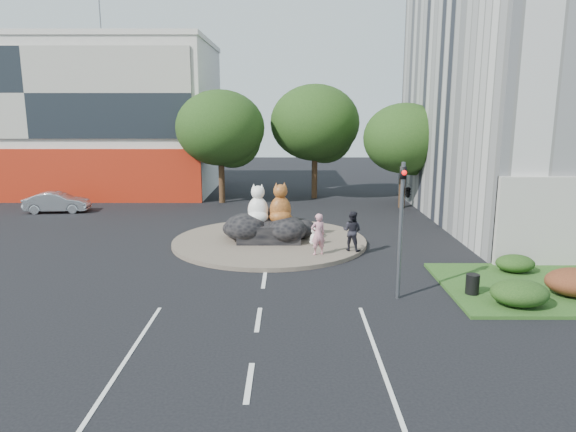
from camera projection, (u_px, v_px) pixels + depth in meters
The scene contains 21 objects.
ground at pixel (258, 320), 16.90m from camera, with size 120.00×120.00×0.00m, color black.
roundabout_island at pixel (270, 241), 26.67m from camera, with size 10.00×10.00×0.20m, color brown.
rock_plinth at pixel (270, 231), 26.56m from camera, with size 3.20×2.60×0.90m, color black, non-canonical shape.
shophouse_block at pixel (63, 118), 43.03m from camera, with size 25.20×12.30×17.40m.
grass_verge at pixel (573, 287), 19.80m from camera, with size 10.00×6.00×0.12m, color #1B4517.
tree_left at pixel (221, 132), 37.46m from camera, with size 6.46×6.46×8.27m.
tree_mid at pixel (316, 127), 39.34m from camera, with size 6.84×6.84×8.76m.
tree_right at pixel (405, 142), 35.60m from camera, with size 5.70×5.70×7.30m.
hedge_near_green at pixel (520, 293), 17.75m from camera, with size 2.00×1.60×0.90m, color #193811.
hedge_red at pixel (576, 282), 18.71m from camera, with size 2.20×1.76×0.99m, color #542616.
hedge_back_green at pixel (515, 263), 21.48m from camera, with size 1.60×1.28×0.72m, color #193811.
traffic_light at pixel (405, 201), 18.12m from camera, with size 0.44×1.24×5.00m.
street_lamp at pixel (543, 159), 23.79m from camera, with size 2.34×0.22×8.06m.
cat_white at pixel (258, 203), 26.14m from camera, with size 1.22×1.05×2.03m, color white, non-canonical shape.
cat_tabby at pixel (280, 203), 26.06m from camera, with size 1.27×1.10×2.12m, color #BA6926, non-canonical shape.
kitten_calico at pixel (243, 233), 25.79m from camera, with size 0.61×0.52×1.01m, color silver, non-canonical shape.
kitten_white at pixel (314, 236), 25.46m from camera, with size 0.55×0.48×0.92m, color white, non-canonical shape.
pedestrian_pink at pixel (318, 234), 23.64m from camera, with size 0.71×0.46×1.94m, color #D28795.
pedestrian_dark at pixel (352, 231), 24.32m from camera, with size 0.93×0.73×1.92m, color black.
parked_car at pixel (57, 202), 34.64m from camera, with size 1.45×4.16×1.37m, color #ABAEB3.
litter_bin at pixel (472, 284), 18.88m from camera, with size 0.50×0.50×0.74m, color black.
Camera 1 is at (1.01, -15.86, 6.76)m, focal length 32.00 mm.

